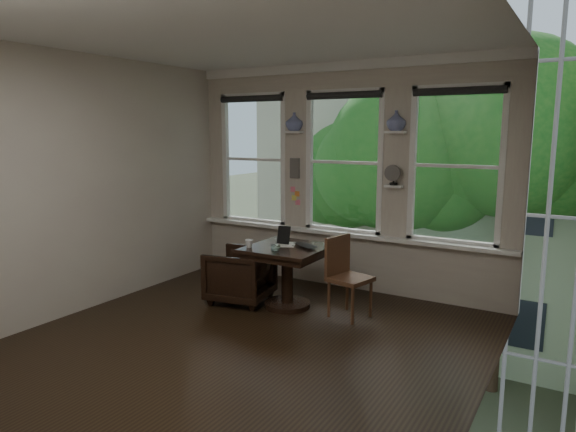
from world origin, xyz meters
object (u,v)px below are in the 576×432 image
Objects in this scene: mug at (249,243)px; laptop at (302,246)px; table at (287,277)px; armchair_left at (240,275)px; side_chair_right at (350,278)px.

laptop is at bearing 29.04° from mug.
table is 2.49× the size of laptop.
armchair_left is 0.54m from mug.
table is at bearing -136.14° from laptop.
side_chair_right is (0.79, 0.07, 0.09)m from table.
armchair_left is at bearing 150.12° from mug.
side_chair_right is 0.69m from laptop.
mug reaches higher than armchair_left.
laptop is at bearing 12.75° from table.
side_chair_right reaches higher than mug.
armchair_left is at bearing -137.37° from laptop.
side_chair_right reaches higher than laptop.
laptop reaches higher than table.
mug is at bearing 120.01° from side_chair_right.
laptop is (-0.61, -0.03, 0.30)m from side_chair_right.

